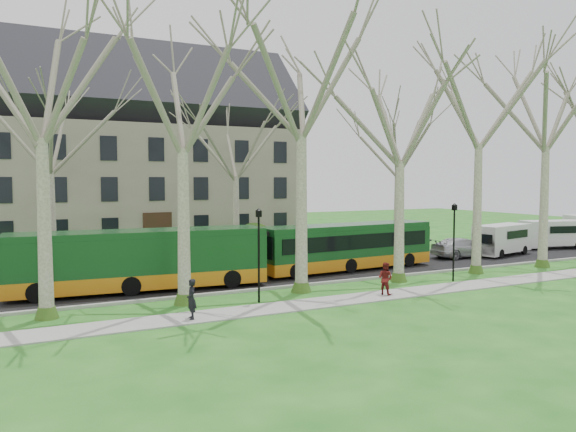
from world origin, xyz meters
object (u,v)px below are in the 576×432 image
object	(u,v)px
bus_follow	(347,246)
van_b	(553,234)
pedestrian_b	(385,278)
sedan	(462,248)
pedestrian_a	(191,299)
bus_lead	(141,259)
van_a	(502,240)

from	to	relation	value
bus_follow	van_b	bearing A→B (deg)	-0.25
bus_follow	pedestrian_b	world-z (taller)	bus_follow
sedan	pedestrian_a	bearing A→B (deg)	112.89
pedestrian_a	bus_lead	bearing A→B (deg)	-170.89
bus_follow	sedan	bearing A→B (deg)	0.24
bus_follow	pedestrian_a	xyz separation A→B (m)	(-12.45, -7.59, -0.67)
bus_follow	pedestrian_a	bearing A→B (deg)	-152.82
pedestrian_a	pedestrian_b	bearing A→B (deg)	96.67
bus_lead	pedestrian_a	world-z (taller)	bus_lead
bus_lead	van_a	world-z (taller)	bus_lead
sedan	van_b	distance (m)	10.60
sedan	bus_follow	bearing A→B (deg)	97.21
van_b	pedestrian_a	distance (m)	34.72
bus_lead	pedestrian_b	size ratio (longest dim) A/B	8.00
sedan	van_b	xyz separation A→B (m)	(10.57, 0.64, 0.43)
van_b	pedestrian_b	size ratio (longest dim) A/B	3.28
bus_lead	sedan	world-z (taller)	bus_lead
bus_lead	pedestrian_b	world-z (taller)	bus_lead
van_a	pedestrian_a	bearing A→B (deg)	-175.92
van_b	van_a	bearing A→B (deg)	-156.02
bus_follow	van_a	world-z (taller)	bus_follow
bus_follow	pedestrian_a	size ratio (longest dim) A/B	7.26
sedan	pedestrian_a	size ratio (longest dim) A/B	2.99
bus_lead	van_b	bearing A→B (deg)	8.36
bus_follow	van_b	size ratio (longest dim) A/B	2.27
pedestrian_a	van_a	bearing A→B (deg)	111.51
bus_follow	van_b	world-z (taller)	bus_follow
sedan	pedestrian_a	xyz separation A→B (m)	(-22.95, -8.40, 0.11)
van_a	van_b	size ratio (longest dim) A/B	1.00
bus_lead	bus_follow	size ratio (longest dim) A/B	1.08
sedan	van_a	distance (m)	3.61
bus_follow	van_a	size ratio (longest dim) A/B	2.26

